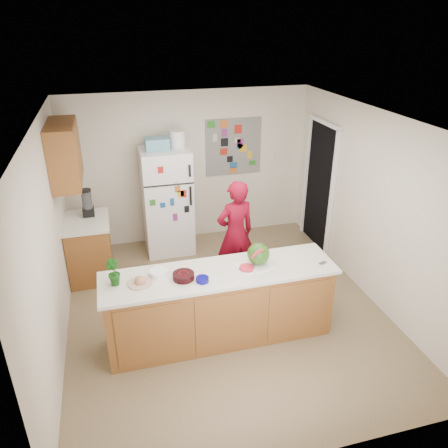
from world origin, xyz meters
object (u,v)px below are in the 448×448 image
object	(u,v)px
refrigerator	(167,201)
watermelon	(258,254)
cherry_bowl	(184,276)
person	(235,234)

from	to	relation	value
refrigerator	watermelon	distance (m)	2.46
watermelon	cherry_bowl	size ratio (longest dim) A/B	1.08
person	cherry_bowl	bearing A→B (deg)	40.54
watermelon	person	bearing A→B (deg)	87.17
refrigerator	watermelon	bearing A→B (deg)	-73.02
refrigerator	person	bearing A→B (deg)	-58.23
refrigerator	watermelon	world-z (taller)	refrigerator
person	cherry_bowl	size ratio (longest dim) A/B	6.54
watermelon	cherry_bowl	bearing A→B (deg)	-175.09
refrigerator	cherry_bowl	bearing A→B (deg)	-94.03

